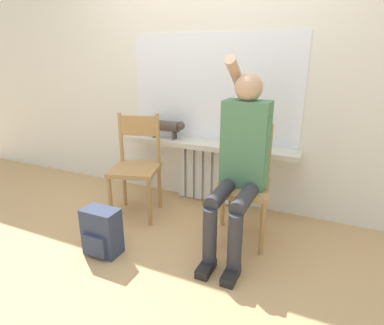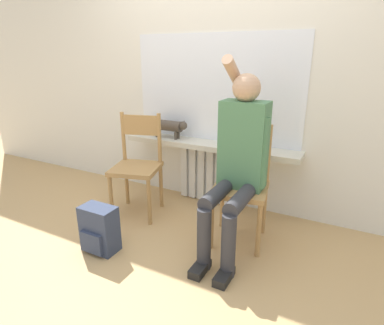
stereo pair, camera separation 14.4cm
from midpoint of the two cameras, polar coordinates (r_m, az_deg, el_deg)
The scene contains 10 objects.
ground_plane at distance 2.48m, azimuth -6.49°, elevation -16.96°, with size 12.00×12.00×0.00m, color tan.
wall_with_window at distance 3.11m, azimuth 5.86°, elevation 16.90°, with size 7.00×0.06×2.70m.
radiator at distance 3.24m, azimuth 4.73°, elevation -2.07°, with size 0.69×0.08×0.59m.
windowsill at distance 3.07m, azimuth 4.31°, elevation 3.05°, with size 1.74×0.25×0.05m.
window_glass at distance 3.09m, azimuth 5.48°, elevation 12.89°, with size 1.67×0.01×0.99m.
chair_left at distance 2.99m, azimuth -8.35°, elevation -0.26°, with size 0.50×0.50×0.93m.
chair_right at distance 2.56m, azimuth 10.39°, elevation -3.67°, with size 0.47×0.47×0.93m.
person at distance 2.36m, azimuth 10.06°, elevation 0.93°, with size 0.36×1.02×1.44m.
cat at distance 3.22m, azimuth -2.88°, elevation 6.52°, with size 0.52×0.10×0.22m.
backpack at distance 2.57m, azimuth -14.62°, elevation -11.47°, with size 0.27×0.19×0.36m.
Camera 2 is at (1.23, -1.62, 1.44)m, focal length 30.00 mm.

